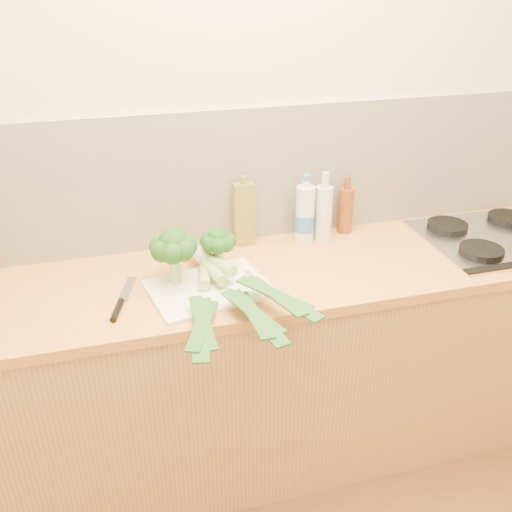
% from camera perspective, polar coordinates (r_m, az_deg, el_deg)
% --- Properties ---
extents(room_shell, '(3.50, 3.50, 3.50)m').
position_cam_1_polar(room_shell, '(2.27, -1.76, 7.90)').
color(room_shell, beige).
rests_on(room_shell, ground).
extents(counter, '(3.20, 0.62, 0.90)m').
position_cam_1_polar(counter, '(2.38, 0.20, -11.02)').
color(counter, tan).
rests_on(counter, ground).
extents(gas_hob, '(0.58, 0.50, 0.04)m').
position_cam_1_polar(gas_hob, '(2.56, 22.84, 1.80)').
color(gas_hob, silver).
rests_on(gas_hob, counter).
extents(chopping_board, '(0.46, 0.37, 0.01)m').
position_cam_1_polar(chopping_board, '(2.01, -4.72, -3.24)').
color(chopping_board, white).
rests_on(chopping_board, counter).
extents(broccoli_left, '(0.17, 0.17, 0.20)m').
position_cam_1_polar(broccoli_left, '(2.00, -8.29, 0.89)').
color(broccoli_left, '#9DB96C').
rests_on(broccoli_left, chopping_board).
extents(broccoli_right, '(0.13, 0.13, 0.17)m').
position_cam_1_polar(broccoli_right, '(2.06, -3.81, 1.42)').
color(broccoli_right, '#9DB96C').
rests_on(broccoli_right, chopping_board).
extents(leek_front, '(0.21, 0.70, 0.04)m').
position_cam_1_polar(leek_front, '(1.98, -5.21, -2.88)').
color(leek_front, white).
rests_on(leek_front, chopping_board).
extents(leek_mid, '(0.20, 0.70, 0.04)m').
position_cam_1_polar(leek_mid, '(1.97, -3.50, -2.34)').
color(leek_mid, white).
rests_on(leek_mid, chopping_board).
extents(leek_back, '(0.33, 0.59, 0.04)m').
position_cam_1_polar(leek_back, '(1.97, -2.01, -1.73)').
color(leek_back, white).
rests_on(leek_back, chopping_board).
extents(chefs_knife, '(0.11, 0.29, 0.02)m').
position_cam_1_polar(chefs_knife, '(1.97, -13.46, -4.77)').
color(chefs_knife, silver).
rests_on(chefs_knife, counter).
extents(oil_tin, '(0.08, 0.05, 0.29)m').
position_cam_1_polar(oil_tin, '(2.28, -1.22, 4.23)').
color(oil_tin, olive).
rests_on(oil_tin, counter).
extents(glass_bottle, '(0.07, 0.07, 0.29)m').
position_cam_1_polar(glass_bottle, '(2.35, 6.77, 4.41)').
color(glass_bottle, silver).
rests_on(glass_bottle, counter).
extents(amber_bottle, '(0.06, 0.06, 0.24)m').
position_cam_1_polar(amber_bottle, '(2.43, 8.95, 4.64)').
color(amber_bottle, brown).
rests_on(amber_bottle, counter).
extents(water_bottle, '(0.08, 0.08, 0.27)m').
position_cam_1_polar(water_bottle, '(2.32, 4.91, 4.01)').
color(water_bottle, silver).
rests_on(water_bottle, counter).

